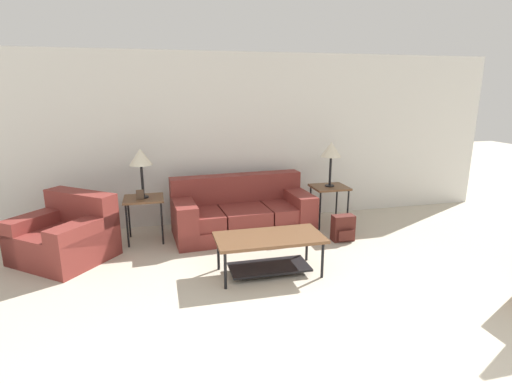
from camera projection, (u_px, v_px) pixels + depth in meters
name	position (u px, v px, depth m)	size (l,w,h in m)	color
wall_back	(240.00, 139.00, 6.22)	(8.65, 0.06, 2.60)	silver
couch	(242.00, 214.00, 5.83)	(2.03, 1.05, 0.82)	maroon
armchair	(66.00, 237.00, 4.94)	(1.36, 1.34, 0.80)	maroon
coffee_table	(269.00, 246.00, 4.52)	(1.22, 0.60, 0.46)	brown
side_table_left	(144.00, 203.00, 5.46)	(0.53, 0.47, 0.62)	brown
side_table_right	(329.00, 191.00, 6.10)	(0.53, 0.47, 0.62)	brown
table_lamp_left	(141.00, 158.00, 5.31)	(0.30, 0.30, 0.68)	black
table_lamp_right	(331.00, 151.00, 5.95)	(0.30, 0.30, 0.68)	black
backpack	(343.00, 228.00, 5.56)	(0.31, 0.24, 0.37)	#4C1E19
picture_frame	(140.00, 195.00, 5.35)	(0.10, 0.04, 0.13)	#4C3828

